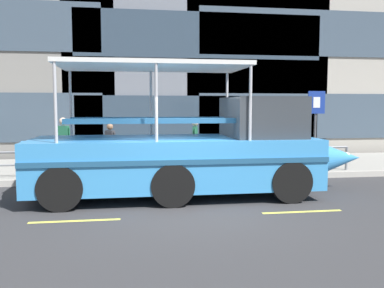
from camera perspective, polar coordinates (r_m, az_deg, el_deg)
name	(u,v)px	position (r m, az deg, el deg)	size (l,w,h in m)	color
ground_plane	(187,206)	(9.52, -0.64, -8.64)	(120.00, 120.00, 0.00)	#333335
sidewalk	(166,167)	(14.97, -3.62, -3.20)	(32.00, 4.80, 0.18)	#99968E
curb_edge	(173,179)	(12.53, -2.62, -4.86)	(32.00, 0.18, 0.18)	#B2ADA3
lane_centreline	(193,216)	(8.68, 0.17, -10.00)	(25.80, 0.12, 0.01)	#DBD64C
curb_guardrail	(166,157)	(12.75, -3.68, -1.81)	(12.16, 0.09, 0.80)	gray
parking_sign	(316,116)	(14.60, 16.83, 3.75)	(0.60, 0.12, 2.62)	#4C4F54
duck_tour_boat	(194,153)	(10.54, 0.21, -1.22)	(8.81, 2.70, 3.34)	#388CD1
pedestrian_near_bow	(271,139)	(14.92, 10.95, 0.67)	(0.37, 0.31, 1.56)	#47423D
pedestrian_mid_left	(195,138)	(14.30, 0.43, 0.80)	(0.23, 0.47, 1.65)	black
pedestrian_mid_right	(110,142)	(13.95, -11.32, 0.30)	(0.37, 0.31, 1.54)	black
pedestrian_near_stern	(63,139)	(13.71, -17.44, 0.62)	(0.49, 0.27, 1.75)	black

